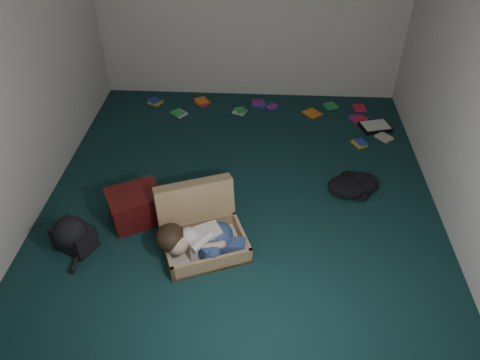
# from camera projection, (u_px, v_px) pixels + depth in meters

# --- Properties ---
(floor) EXTENTS (4.50, 4.50, 0.00)m
(floor) POSITION_uv_depth(u_px,v_px,m) (241.00, 197.00, 4.88)
(floor) COLOR #113032
(floor) RESTS_ON ground
(wall_back) EXTENTS (4.50, 0.00, 4.50)m
(wall_back) POSITION_uv_depth(u_px,v_px,m) (251.00, 1.00, 5.82)
(wall_back) COLOR silver
(wall_back) RESTS_ON ground
(wall_front) EXTENTS (4.50, 0.00, 4.50)m
(wall_front) POSITION_uv_depth(u_px,v_px,m) (216.00, 295.00, 2.32)
(wall_front) COLOR silver
(wall_front) RESTS_ON ground
(wall_left) EXTENTS (0.00, 4.50, 4.50)m
(wall_left) POSITION_uv_depth(u_px,v_px,m) (17.00, 78.00, 4.16)
(wall_left) COLOR silver
(wall_left) RESTS_ON ground
(wall_right) EXTENTS (0.00, 4.50, 4.50)m
(wall_right) POSITION_uv_depth(u_px,v_px,m) (475.00, 90.00, 3.98)
(wall_right) COLOR silver
(wall_right) RESTS_ON ground
(suitcase) EXTENTS (0.93, 0.92, 0.54)m
(suitcase) POSITION_uv_depth(u_px,v_px,m) (201.00, 228.00, 4.29)
(suitcase) COLOR #A3835A
(suitcase) RESTS_ON floor
(person) EXTENTS (0.81, 0.42, 0.33)m
(person) POSITION_uv_depth(u_px,v_px,m) (200.00, 240.00, 4.12)
(person) COLOR silver
(person) RESTS_ON suitcase
(maroon_bin) EXTENTS (0.62, 0.58, 0.34)m
(maroon_bin) POSITION_uv_depth(u_px,v_px,m) (136.00, 207.00, 4.51)
(maroon_bin) COLOR #4B100F
(maroon_bin) RESTS_ON floor
(backpack) EXTENTS (0.55, 0.51, 0.26)m
(backpack) POSITION_uv_depth(u_px,v_px,m) (74.00, 237.00, 4.25)
(backpack) COLOR black
(backpack) RESTS_ON floor
(clothing_pile) EXTENTS (0.51, 0.44, 0.15)m
(clothing_pile) POSITION_uv_depth(u_px,v_px,m) (360.00, 186.00, 4.91)
(clothing_pile) COLOR black
(clothing_pile) RESTS_ON floor
(paper_tray) EXTENTS (0.42, 0.36, 0.05)m
(paper_tray) POSITION_uv_depth(u_px,v_px,m) (375.00, 127.00, 5.91)
(paper_tray) COLOR black
(paper_tray) RESTS_ON floor
(book_scatter) EXTENTS (3.16, 1.13, 0.02)m
(book_scatter) POSITION_uv_depth(u_px,v_px,m) (283.00, 114.00, 6.19)
(book_scatter) COLOR gold
(book_scatter) RESTS_ON floor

